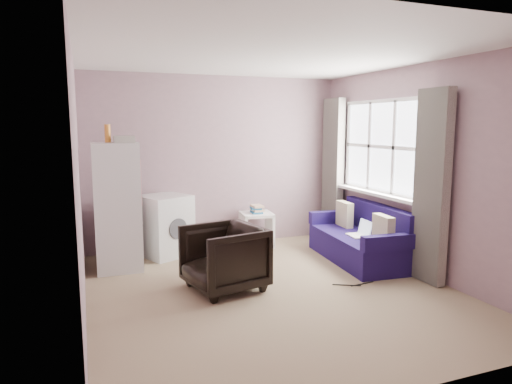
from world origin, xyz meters
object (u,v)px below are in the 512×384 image
armchair (224,255)px  fridge (117,206)px  side_table (257,227)px  sofa (362,240)px  washing_machine (165,224)px

armchair → fridge: fridge is taller
fridge → side_table: fridge is taller
side_table → sofa: (1.05, -1.19, -0.02)m
fridge → washing_machine: 0.84m
side_table → fridge: bearing=-167.8°
side_table → sofa: sofa is taller
armchair → fridge: (-1.01, 1.15, 0.41)m
fridge → sofa: 3.19m
washing_machine → sofa: 2.68m
fridge → sofa: fridge is taller
fridge → sofa: size_ratio=1.05×
fridge → washing_machine: fridge is taller
washing_machine → fridge: bearing=-172.6°
washing_machine → sofa: size_ratio=0.49×
fridge → washing_machine: (0.64, 0.40, -0.36)m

